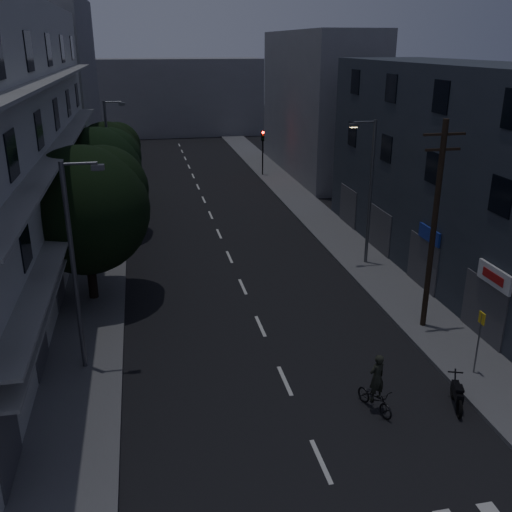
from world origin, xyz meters
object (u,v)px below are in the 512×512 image
object	(u,v)px
cyclist	(376,392)
bus_stop_sign	(480,332)
utility_pole	(434,224)
motorcycle	(457,395)

from	to	relation	value
cyclist	bus_stop_sign	bearing A→B (deg)	-3.16
utility_pole	motorcycle	xyz separation A→B (m)	(-1.61, -5.67, -4.41)
utility_pole	motorcycle	size ratio (longest dim) A/B	5.18
bus_stop_sign	motorcycle	distance (m)	2.76
utility_pole	motorcycle	world-z (taller)	utility_pole
utility_pole	cyclist	world-z (taller)	utility_pole
bus_stop_sign	cyclist	world-z (taller)	bus_stop_sign
utility_pole	cyclist	distance (m)	8.08
utility_pole	cyclist	size ratio (longest dim) A/B	4.14
motorcycle	cyclist	bearing A→B (deg)	-167.60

